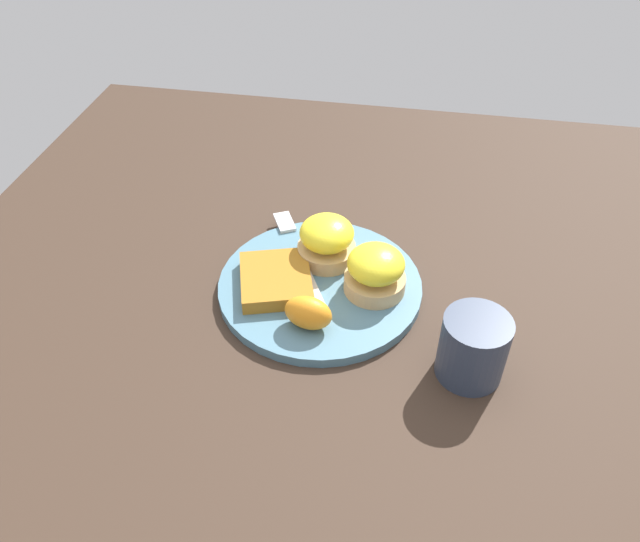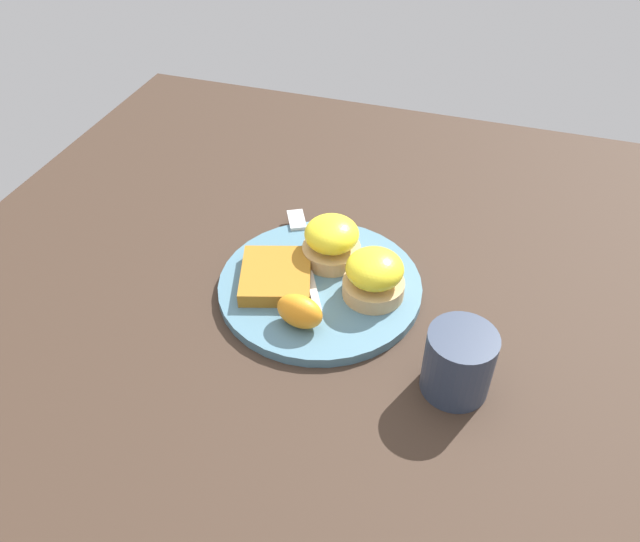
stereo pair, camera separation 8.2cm
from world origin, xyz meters
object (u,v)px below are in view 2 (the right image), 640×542
object	(u,v)px
sandwich_benedict_left	(374,277)
orange_wedge	(299,311)
sandwich_benedict_right	(331,241)
hashbrown_patty	(276,276)
fork	(304,250)
cup	(459,361)

from	to	relation	value
sandwich_benedict_left	orange_wedge	world-z (taller)	sandwich_benedict_left
sandwich_benedict_right	sandwich_benedict_left	bearing A→B (deg)	-126.33
sandwich_benedict_right	hashbrown_patty	distance (m)	0.09
orange_wedge	fork	size ratio (longest dim) A/B	0.29
sandwich_benedict_left	hashbrown_patty	xyz separation A→B (m)	(-0.01, 0.13, -0.02)
fork	sandwich_benedict_left	bearing A→B (deg)	-116.36
sandwich_benedict_left	fork	world-z (taller)	sandwich_benedict_left
sandwich_benedict_left	hashbrown_patty	distance (m)	0.13
fork	hashbrown_patty	bearing A→B (deg)	168.15
hashbrown_patty	orange_wedge	bearing A→B (deg)	-139.56
fork	cup	bearing A→B (deg)	-123.98
sandwich_benedict_left	cup	bearing A→B (deg)	-130.00
sandwich_benedict_left	cup	distance (m)	0.16
orange_wedge	cup	world-z (taller)	cup
orange_wedge	cup	xyz separation A→B (m)	(-0.03, -0.20, 0.01)
hashbrown_patty	fork	xyz separation A→B (m)	(0.07, -0.01, -0.01)
sandwich_benedict_right	orange_wedge	bearing A→B (deg)	179.79
sandwich_benedict_right	fork	bearing A→B (deg)	86.20
sandwich_benedict_left	sandwich_benedict_right	bearing A→B (deg)	53.67
hashbrown_patty	orange_wedge	xyz separation A→B (m)	(-0.06, -0.06, 0.01)
sandwich_benedict_right	cup	xyz separation A→B (m)	(-0.16, -0.20, -0.00)
sandwich_benedict_right	cup	world-z (taller)	cup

